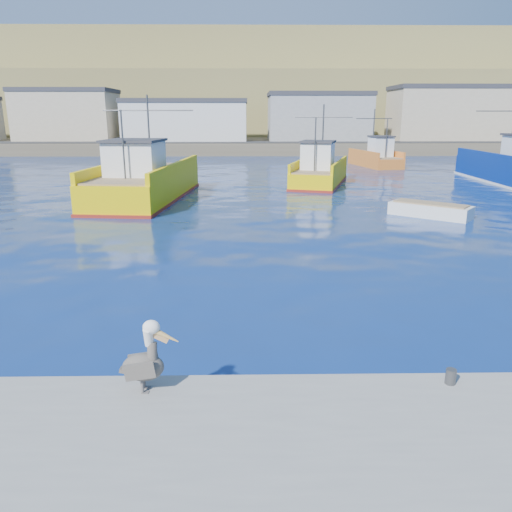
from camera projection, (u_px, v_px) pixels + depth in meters
The scene contains 8 objects.
ground at pixel (281, 333), 12.86m from camera, with size 260.00×260.00×0.00m, color navy.
dock_bollards at pixel (325, 378), 9.42m from camera, with size 36.20×0.20×0.30m.
far_shore at pixel (251, 99), 115.44m from camera, with size 200.00×81.00×24.00m.
trawler_yellow_a at pixel (145, 182), 32.92m from camera, with size 6.12×13.82×6.79m.
trawler_yellow_b at pixel (319, 172), 40.08m from camera, with size 6.03×10.32×6.32m.
boat_orange at pixel (376, 157), 54.01m from camera, with size 4.47×8.40×6.04m.
skiff_mid at pixel (430, 211), 27.51m from camera, with size 4.30×3.87×0.94m.
pelican at pixel (145, 361), 9.11m from camera, with size 1.13×0.47×1.40m.
Camera 1 is at (-0.85, -11.81, 5.44)m, focal length 35.00 mm.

